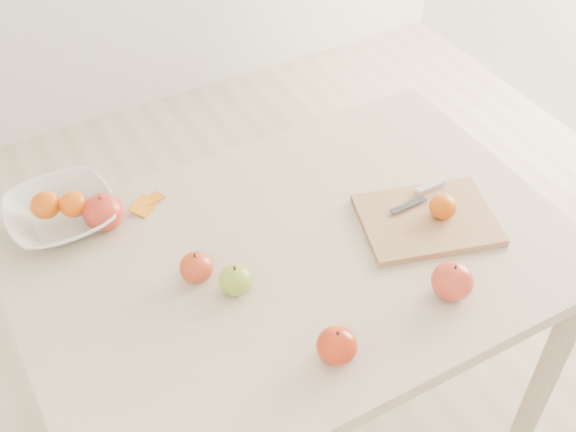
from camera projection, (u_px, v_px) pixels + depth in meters
ground at (296, 429)px, 2.10m from camera, size 3.50×3.50×0.00m
table at (299, 282)px, 1.65m from camera, size 1.20×0.80×0.75m
cutting_board at (427, 220)px, 1.64m from camera, size 0.35×0.30×0.02m
board_tangerine at (443, 206)px, 1.62m from camera, size 0.06×0.06×0.05m
fruit_bowl at (61, 214)px, 1.62m from camera, size 0.24×0.24×0.06m
bowl_tangerine_near at (46, 205)px, 1.60m from camera, size 0.07×0.07×0.06m
bowl_tangerine_far at (73, 204)px, 1.60m from camera, size 0.06×0.06×0.06m
orange_peel_a at (144, 207)px, 1.68m from camera, size 0.07×0.07×0.01m
orange_peel_b at (153, 199)px, 1.70m from camera, size 0.05×0.04×0.01m
paring_knife at (426, 190)px, 1.69m from camera, size 0.17×0.05×0.01m
apple_green at (235, 280)px, 1.48m from camera, size 0.07×0.07×0.06m
apple_red_a at (103, 212)px, 1.61m from camera, size 0.09×0.09×0.08m
apple_red_e at (452, 281)px, 1.47m from camera, size 0.09×0.09×0.08m
apple_red_b at (196, 267)px, 1.51m from camera, size 0.07×0.07×0.06m
apple_red_c at (337, 346)px, 1.36m from camera, size 0.08×0.08×0.07m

